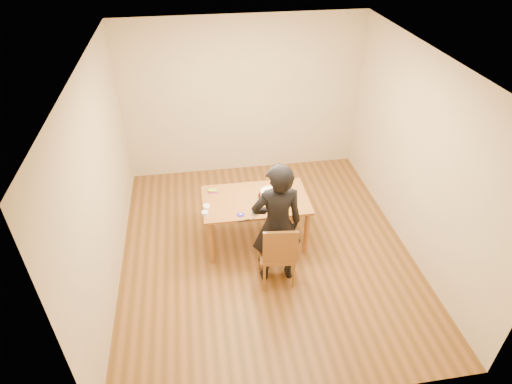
{
  "coord_description": "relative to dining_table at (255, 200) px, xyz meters",
  "views": [
    {
      "loc": [
        -0.84,
        -4.44,
        4.19
      ],
      "look_at": [
        -0.11,
        0.17,
        0.9
      ],
      "focal_mm": 30.0,
      "sensor_mm": 36.0,
      "label": 1
    }
  ],
  "objects": [
    {
      "name": "frosting_tub",
      "position": [
        -0.05,
        -0.32,
        0.06
      ],
      "size": [
        0.09,
        0.09,
        0.08
      ],
      "primitive_type": "cylinder",
      "color": "white",
      "rests_on": "dining_table"
    },
    {
      "name": "spatula",
      "position": [
        -0.22,
        -0.44,
        0.02
      ],
      "size": [
        0.16,
        0.05,
        0.01
      ],
      "primitive_type": "cube",
      "rotation": [
        0.0,
        0.0,
        0.21
      ],
      "color": "black",
      "rests_on": "dining_table"
    },
    {
      "name": "candy_box_green",
      "position": [
        -0.56,
        0.26,
        0.05
      ],
      "size": [
        0.13,
        0.07,
        0.02
      ],
      "primitive_type": "cube",
      "rotation": [
        0.0,
        0.0,
        -0.11
      ],
      "color": "green",
      "rests_on": "candy_box_pink"
    },
    {
      "name": "room_shell",
      "position": [
        0.11,
        0.13,
        0.62
      ],
      "size": [
        4.0,
        4.5,
        2.7
      ],
      "color": "brown",
      "rests_on": "ground"
    },
    {
      "name": "ramekin_yellow",
      "position": [
        -0.67,
        -0.09,
        0.04
      ],
      "size": [
        0.08,
        0.08,
        0.04
      ],
      "primitive_type": "cylinder",
      "color": "white",
      "rests_on": "dining_table"
    },
    {
      "name": "dining_chair",
      "position": [
        0.15,
        -0.78,
        -0.28
      ],
      "size": [
        0.48,
        0.48,
        0.04
      ],
      "primitive_type": "cube",
      "rotation": [
        0.0,
        0.0,
        -0.11
      ],
      "color": "brown",
      "rests_on": "floor"
    },
    {
      "name": "ramekin_multi",
      "position": [
        -0.67,
        -0.11,
        0.04
      ],
      "size": [
        0.08,
        0.08,
        0.04
      ],
      "primitive_type": "cylinder",
      "color": "white",
      "rests_on": "dining_table"
    },
    {
      "name": "frosting_dollop",
      "position": [
        -0.24,
        -0.32,
        0.04
      ],
      "size": [
        0.04,
        0.04,
        0.02
      ],
      "primitive_type": "ellipsoid",
      "color": "white",
      "rests_on": "frosting_lid"
    },
    {
      "name": "cake",
      "position": [
        0.19,
        0.02,
        0.08
      ],
      "size": [
        0.24,
        0.24,
        0.08
      ],
      "primitive_type": "cylinder",
      "color": "white",
      "rests_on": "cake_plate"
    },
    {
      "name": "cake_plate",
      "position": [
        0.19,
        0.02,
        0.03
      ],
      "size": [
        0.3,
        0.3,
        0.02
      ],
      "primitive_type": "cylinder",
      "color": "red",
      "rests_on": "dining_table"
    },
    {
      "name": "dining_table",
      "position": [
        0.0,
        0.0,
        0.0
      ],
      "size": [
        1.45,
        0.87,
        0.04
      ],
      "primitive_type": "cube",
      "rotation": [
        0.0,
        0.0,
        -0.01
      ],
      "color": "brown",
      "rests_on": "floor"
    },
    {
      "name": "frosting_lid",
      "position": [
        -0.24,
        -0.32,
        0.02
      ],
      "size": [
        0.1,
        0.1,
        0.01
      ],
      "primitive_type": "cylinder",
      "color": "#271BB2",
      "rests_on": "dining_table"
    },
    {
      "name": "candy_box_pink",
      "position": [
        -0.56,
        0.25,
        0.03
      ],
      "size": [
        0.14,
        0.09,
        0.02
      ],
      "primitive_type": "cube",
      "rotation": [
        0.0,
        0.0,
        -0.19
      ],
      "color": "#CF309D",
      "rests_on": "dining_table"
    },
    {
      "name": "person",
      "position": [
        0.15,
        -0.73,
        0.14
      ],
      "size": [
        0.64,
        0.42,
        1.73
      ],
      "primitive_type": "imported",
      "rotation": [
        0.0,
        0.0,
        3.16
      ],
      "color": "black",
      "rests_on": "floor"
    },
    {
      "name": "ramekin_green",
      "position": [
        -0.7,
        -0.23,
        0.04
      ],
      "size": [
        0.09,
        0.09,
        0.04
      ],
      "primitive_type": "cylinder",
      "color": "white",
      "rests_on": "dining_table"
    },
    {
      "name": "frosting_dome",
      "position": [
        0.19,
        0.02,
        0.13
      ],
      "size": [
        0.23,
        0.23,
        0.03
      ],
      "primitive_type": "ellipsoid",
      "color": "white",
      "rests_on": "cake"
    }
  ]
}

